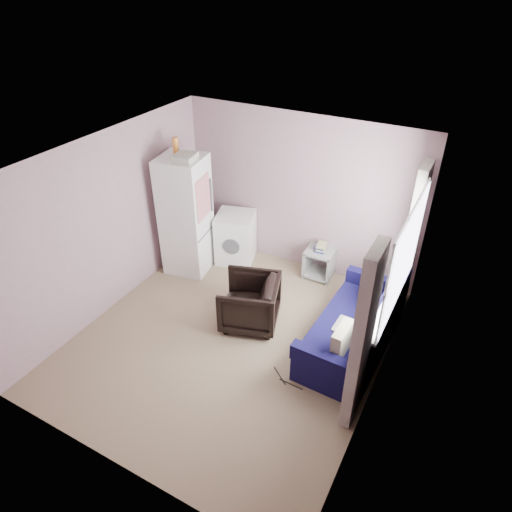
% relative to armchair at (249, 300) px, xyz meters
% --- Properties ---
extents(room, '(3.84, 4.24, 2.54)m').
position_rel_armchair_xyz_m(room, '(-0.03, -0.41, 0.86)').
color(room, '#8D785C').
rests_on(room, ground).
extents(armchair, '(0.91, 0.94, 0.78)m').
position_rel_armchair_xyz_m(armchair, '(0.00, 0.00, 0.00)').
color(armchair, black).
rests_on(armchair, ground).
extents(fridge, '(0.76, 0.75, 2.16)m').
position_rel_armchair_xyz_m(fridge, '(-1.53, 0.74, 0.58)').
color(fridge, white).
rests_on(fridge, ground).
extents(washing_machine, '(0.74, 0.74, 0.84)m').
position_rel_armchair_xyz_m(washing_machine, '(-0.98, 1.30, 0.05)').
color(washing_machine, white).
rests_on(washing_machine, ground).
extents(side_table, '(0.45, 0.45, 0.60)m').
position_rel_armchair_xyz_m(side_table, '(0.44, 1.51, -0.11)').
color(side_table, gray).
rests_on(side_table, ground).
extents(sofa, '(0.93, 1.92, 0.84)m').
position_rel_armchair_xyz_m(sofa, '(1.46, 0.19, -0.08)').
color(sofa, '#0E0C38').
rests_on(sofa, ground).
extents(window_dressing, '(0.17, 2.62, 2.18)m').
position_rel_armchair_xyz_m(window_dressing, '(1.74, 0.29, 0.72)').
color(window_dressing, white).
rests_on(window_dressing, ground).
extents(floor_cables, '(0.46, 0.20, 0.01)m').
position_rel_armchair_xyz_m(floor_cables, '(0.89, -0.72, -0.38)').
color(floor_cables, black).
rests_on(floor_cables, ground).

